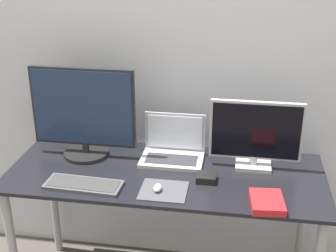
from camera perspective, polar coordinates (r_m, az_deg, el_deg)
name	(u,v)px	position (r m, az deg, el deg)	size (l,w,h in m)	color
wall_back	(177,56)	(2.50, 1.12, 8.56)	(7.00, 0.05, 2.50)	silver
desk	(166,190)	(2.38, -0.30, -7.80)	(1.56, 0.63, 0.76)	black
monitor_left	(83,114)	(2.44, -10.27, 1.42)	(0.54, 0.24, 0.48)	black
monitor_right	(256,134)	(2.33, 10.63, -1.01)	(0.45, 0.12, 0.35)	#B2B2B7
laptop	(173,148)	(2.44, 0.64, -2.69)	(0.32, 0.22, 0.22)	#ADADB2
keyboard	(84,185)	(2.23, -10.26, -7.06)	(0.37, 0.16, 0.02)	#4C4C51
mousepad	(164,191)	(2.16, -0.53, -7.88)	(0.22, 0.19, 0.00)	#47474C
mouse	(158,188)	(2.15, -1.29, -7.54)	(0.04, 0.06, 0.03)	silver
book	(267,202)	(2.10, 11.96, -9.06)	(0.16, 0.20, 0.03)	red
power_brick	(206,178)	(2.25, 4.68, -6.31)	(0.09, 0.09, 0.03)	black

